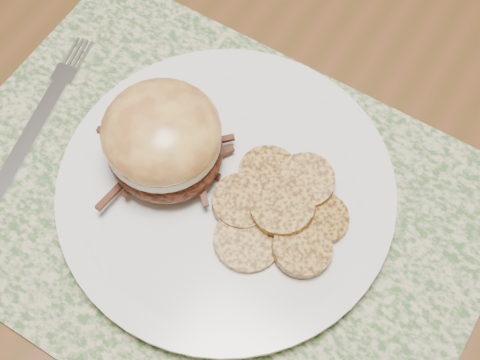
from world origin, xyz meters
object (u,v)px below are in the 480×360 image
(dining_table, at_px, (309,81))
(dinner_plate, at_px, (226,190))
(fork, at_px, (43,113))
(pork_sandwich, at_px, (163,139))

(dining_table, height_order, dinner_plate, dinner_plate)
(dinner_plate, height_order, fork, dinner_plate)
(dinner_plate, relative_size, fork, 1.49)
(dining_table, relative_size, fork, 8.62)
(dining_table, height_order, pork_sandwich, pork_sandwich)
(dining_table, bearing_deg, fork, -127.40)
(dining_table, bearing_deg, dinner_plate, -84.37)
(pork_sandwich, bearing_deg, dinner_plate, 27.83)
(dinner_plate, xyz_separation_m, pork_sandwich, (-0.05, -0.01, 0.04))
(dinner_plate, distance_m, pork_sandwich, 0.07)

